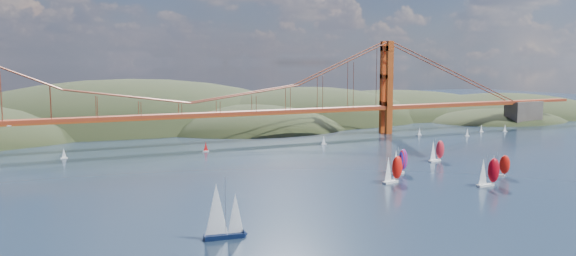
# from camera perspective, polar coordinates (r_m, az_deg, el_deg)

# --- Properties ---
(ground) EXTENTS (1200.00, 1200.00, 0.00)m
(ground) POSITION_cam_1_polar(r_m,az_deg,el_deg) (130.84, 12.23, -12.36)
(ground) COLOR black
(ground) RESTS_ON ground
(headlands) EXTENTS (725.00, 225.00, 96.00)m
(headlands) POSITION_cam_1_polar(r_m,az_deg,el_deg) (398.74, -7.37, -1.30)
(headlands) COLOR black
(headlands) RESTS_ON ground
(bridge) EXTENTS (552.00, 12.00, 55.00)m
(bridge) POSITION_cam_1_polar(r_m,az_deg,el_deg) (287.63, -10.33, 4.54)
(bridge) COLOR #983116
(bridge) RESTS_ON ground
(sloop_navy) EXTENTS (10.03, 6.06, 15.17)m
(sloop_navy) POSITION_cam_1_polar(r_m,az_deg,el_deg) (137.20, -6.72, -8.43)
(sloop_navy) COLOR black
(sloop_navy) RESTS_ON ground
(racer_0) EXTENTS (9.50, 5.35, 10.64)m
(racer_0) POSITION_cam_1_polar(r_m,az_deg,el_deg) (201.97, 10.58, -4.09)
(racer_0) COLOR silver
(racer_0) RESTS_ON ground
(racer_1) EXTENTS (9.47, 3.85, 10.91)m
(racer_1) POSITION_cam_1_polar(r_m,az_deg,el_deg) (204.99, 19.67, -4.18)
(racer_1) COLOR silver
(racer_1) RESTS_ON ground
(racer_2) EXTENTS (8.13, 5.79, 9.12)m
(racer_2) POSITION_cam_1_polar(r_m,az_deg,el_deg) (223.99, 20.64, -3.54)
(racer_2) COLOR silver
(racer_2) RESTS_ON ground
(racer_3) EXTENTS (9.02, 4.69, 10.13)m
(racer_3) POSITION_cam_1_polar(r_m,az_deg,el_deg) (249.79, 14.85, -2.21)
(racer_3) COLOR white
(racer_3) RESTS_ON ground
(racer_rwb) EXTENTS (9.47, 6.01, 10.59)m
(racer_rwb) POSITION_cam_1_polar(r_m,az_deg,el_deg) (218.65, 11.25, -3.30)
(racer_rwb) COLOR white
(racer_rwb) RESTS_ON ground
(distant_boat_3) EXTENTS (3.00, 2.00, 4.70)m
(distant_boat_3) POSITION_cam_1_polar(r_m,az_deg,el_deg) (267.24, -21.81, -2.41)
(distant_boat_3) COLOR silver
(distant_boat_3) RESTS_ON ground
(distant_boat_4) EXTENTS (3.00, 2.00, 4.70)m
(distant_boat_4) POSITION_cam_1_polar(r_m,az_deg,el_deg) (335.91, 13.21, -0.34)
(distant_boat_4) COLOR silver
(distant_boat_4) RESTS_ON ground
(distant_boat_5) EXTENTS (3.00, 2.00, 4.70)m
(distant_boat_5) POSITION_cam_1_polar(r_m,az_deg,el_deg) (338.70, 17.75, -0.43)
(distant_boat_5) COLOR silver
(distant_boat_5) RESTS_ON ground
(distant_boat_6) EXTENTS (3.00, 2.00, 4.70)m
(distant_boat_6) POSITION_cam_1_polar(r_m,az_deg,el_deg) (362.99, 19.05, -0.02)
(distant_boat_6) COLOR silver
(distant_boat_6) RESTS_ON ground
(distant_boat_7) EXTENTS (3.00, 2.00, 4.70)m
(distant_boat_7) POSITION_cam_1_polar(r_m,az_deg,el_deg) (369.54, 21.18, 0.00)
(distant_boat_7) COLOR silver
(distant_boat_7) RESTS_ON ground
(distant_boat_8) EXTENTS (3.00, 2.00, 4.70)m
(distant_boat_8) POSITION_cam_1_polar(r_m,az_deg,el_deg) (291.09, 3.65, -1.24)
(distant_boat_8) COLOR silver
(distant_boat_8) RESTS_ON ground
(distant_boat_9) EXTENTS (3.00, 2.00, 4.70)m
(distant_boat_9) POSITION_cam_1_polar(r_m,az_deg,el_deg) (270.60, -8.35, -1.90)
(distant_boat_9) COLOR silver
(distant_boat_9) RESTS_ON ground
(gull) EXTENTS (0.90, 0.25, 0.17)m
(gull) POSITION_cam_1_polar(r_m,az_deg,el_deg) (121.60, -26.48, 0.19)
(gull) COLOR white
(gull) RESTS_ON ground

